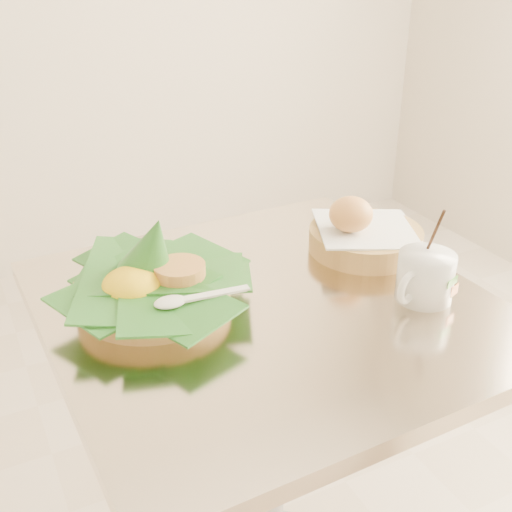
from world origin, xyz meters
name	(u,v)px	position (x,y,z in m)	size (l,w,h in m)	color
cafe_table	(267,408)	(0.11, 0.03, 0.53)	(0.72, 0.72, 0.75)	gray
rice_basket	(152,280)	(-0.06, 0.11, 0.79)	(0.32, 0.32, 0.16)	tan
bread_basket	(363,235)	(0.36, 0.12, 0.78)	(0.24, 0.24, 0.11)	tan
coffee_mug	(425,276)	(0.34, -0.08, 0.79)	(0.13, 0.10, 0.16)	white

